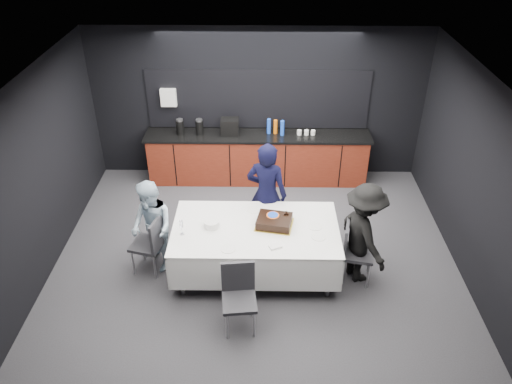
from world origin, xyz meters
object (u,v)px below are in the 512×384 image
(plate_stack, at_px, (212,224))
(person_right, at_px, (363,234))
(party_table, at_px, (255,236))
(chair_left, at_px, (152,241))
(chair_near, at_px, (239,292))
(chair_right, at_px, (353,248))
(person_left, at_px, (152,227))
(champagne_flute, at_px, (181,225))
(person_center, at_px, (267,194))
(cake_assembly, at_px, (274,221))

(plate_stack, height_order, person_right, person_right)
(party_table, height_order, chair_left, chair_left)
(person_right, bearing_deg, chair_near, 97.09)
(chair_right, height_order, person_left, person_left)
(champagne_flute, bearing_deg, person_center, 37.84)
(chair_near, relative_size, person_left, 0.65)
(chair_left, height_order, person_center, person_center)
(cake_assembly, xyz_separation_m, plate_stack, (-0.87, -0.05, -0.01))
(plate_stack, xyz_separation_m, chair_left, (-0.87, -0.03, -0.30))
(cake_assembly, distance_m, person_center, 0.68)
(plate_stack, relative_size, chair_left, 0.24)
(plate_stack, height_order, chair_right, chair_right)
(plate_stack, distance_m, chair_left, 0.92)
(party_table, bearing_deg, plate_stack, 177.97)
(chair_near, bearing_deg, chair_left, 141.96)
(chair_left, bearing_deg, champagne_flute, -17.77)
(champagne_flute, bearing_deg, party_table, 8.97)
(chair_left, bearing_deg, plate_stack, 1.77)
(cake_assembly, bearing_deg, plate_stack, -176.97)
(chair_left, bearing_deg, chair_near, -38.04)
(plate_stack, distance_m, chair_right, 2.00)
(party_table, height_order, person_center, person_center)
(chair_right, distance_m, person_left, 2.85)
(chair_right, relative_size, person_right, 0.61)
(chair_right, height_order, person_right, person_right)
(person_left, relative_size, person_right, 0.93)
(person_left, bearing_deg, chair_near, 10.40)
(cake_assembly, height_order, chair_left, cake_assembly)
(person_center, height_order, person_left, person_center)
(cake_assembly, relative_size, plate_stack, 2.56)
(plate_stack, distance_m, chair_near, 1.15)
(party_table, height_order, champagne_flute, champagne_flute)
(plate_stack, height_order, champagne_flute, champagne_flute)
(person_right, bearing_deg, chair_right, 79.91)
(cake_assembly, relative_size, chair_left, 0.62)
(person_center, distance_m, person_left, 1.76)
(chair_right, distance_m, person_right, 0.26)
(champagne_flute, relative_size, chair_right, 0.24)
(person_left, xyz_separation_m, person_right, (2.95, -0.18, 0.05))
(plate_stack, xyz_separation_m, person_center, (0.77, 0.72, 0.02))
(person_right, bearing_deg, chair_left, 66.66)
(person_left, bearing_deg, person_right, 47.64)
(champagne_flute, bearing_deg, chair_near, -46.53)
(chair_left, bearing_deg, cake_assembly, 2.40)
(party_table, height_order, plate_stack, plate_stack)
(plate_stack, height_order, person_center, person_center)
(chair_near, height_order, person_left, person_left)
(person_center, bearing_deg, cake_assembly, 114.15)
(chair_near, xyz_separation_m, person_right, (1.67, 0.92, 0.23))
(champagne_flute, bearing_deg, chair_left, 162.23)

